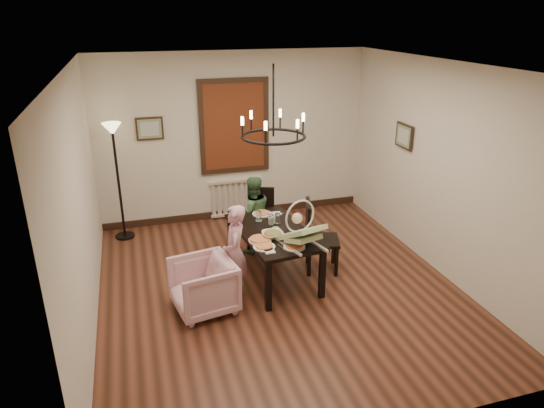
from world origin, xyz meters
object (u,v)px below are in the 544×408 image
dining_table (273,236)px  elderly_woman (235,261)px  drinking_glass (271,220)px  chair_right (322,236)px  seated_man (253,221)px  baby_bouncer (301,231)px  chair_far (260,220)px  floor_lamp (119,184)px  armchair (203,286)px

dining_table → elderly_woman: (-0.58, -0.32, -0.11)m
dining_table → elderly_woman: 0.67m
drinking_glass → elderly_woman: bearing=-141.6°
chair_right → drinking_glass: chair_right is taller
drinking_glass → seated_man: bearing=97.1°
chair_right → seated_man: (-0.77, 0.81, -0.02)m
dining_table → baby_bouncer: (0.19, -0.53, 0.28)m
chair_far → baby_bouncer: size_ratio=1.50×
chair_right → baby_bouncer: bearing=154.1°
dining_table → floor_lamp: 2.70m
armchair → elderly_woman: bearing=101.3°
elderly_woman → drinking_glass: size_ratio=6.56×
armchair → floor_lamp: 2.61m
elderly_woman → seated_man: bearing=168.5°
seated_man → floor_lamp: (-1.84, 1.06, 0.41)m
baby_bouncer → drinking_glass: 0.72m
chair_far → baby_bouncer: baby_bouncer is taller
floor_lamp → baby_bouncer: bearing=-49.2°
armchair → elderly_woman: (0.43, 0.17, 0.19)m
chair_far → floor_lamp: bearing=173.5°
drinking_glass → floor_lamp: (-1.92, 1.73, 0.12)m
dining_table → elderly_woman: elderly_woman is taller
elderly_woman → baby_bouncer: size_ratio=1.67×
dining_table → chair_far: bearing=78.7°
armchair → elderly_woman: size_ratio=0.70×
armchair → floor_lamp: floor_lamp is taller
elderly_woman → baby_bouncer: (0.78, -0.21, 0.39)m
seated_man → baby_bouncer: baby_bouncer is taller
armchair → floor_lamp: size_ratio=0.39×
seated_man → chair_far: bearing=-150.3°
chair_right → elderly_woman: elderly_woman is taller
baby_bouncer → drinking_glass: (-0.17, 0.69, -0.12)m
elderly_woman → baby_bouncer: baby_bouncer is taller
drinking_glass → floor_lamp: floor_lamp is taller
chair_right → floor_lamp: (-2.61, 1.88, 0.39)m
dining_table → armchair: 1.16m
dining_table → drinking_glass: (0.02, 0.16, 0.16)m
seated_man → floor_lamp: floor_lamp is taller
floor_lamp → seated_man: bearing=-30.0°
chair_far → drinking_glass: size_ratio=5.86×
chair_right → drinking_glass: (-0.69, 0.14, 0.27)m
seated_man → baby_bouncer: (0.26, -1.36, 0.41)m
baby_bouncer → floor_lamp: 3.20m
armchair → drinking_glass: drinking_glass is taller
elderly_woman → baby_bouncer: 0.90m
dining_table → seated_man: size_ratio=1.63×
baby_bouncer → chair_right: bearing=31.2°
chair_far → chair_right: bearing=-35.4°
chair_far → armchair: size_ratio=1.28×
chair_far → seated_man: 0.17m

